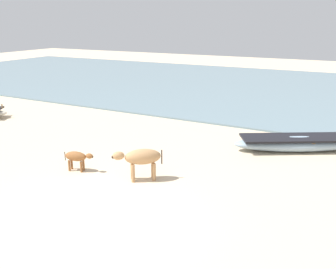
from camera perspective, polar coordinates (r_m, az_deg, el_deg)
The scene contains 5 objects.
ground at distance 9.18m, azimuth -12.76°, elevation -12.54°, with size 80.00×80.00×0.00m, color beige.
sea_water at distance 25.90m, azimuth 15.18°, elevation 6.99°, with size 60.00×20.00×0.08m, color slate.
fishing_boat_2 at distance 13.96m, azimuth 19.80°, elevation -1.23°, with size 4.61×3.22×0.72m.
cow_adult_tan at distance 10.63m, azimuth -4.25°, elevation -3.70°, with size 1.31×1.11×0.96m.
calf_near_brown at distance 11.66m, azimuth -14.12°, elevation -3.46°, with size 0.97×0.43×0.64m.
Camera 1 is at (5.30, -5.96, 4.54)m, focal length 38.85 mm.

